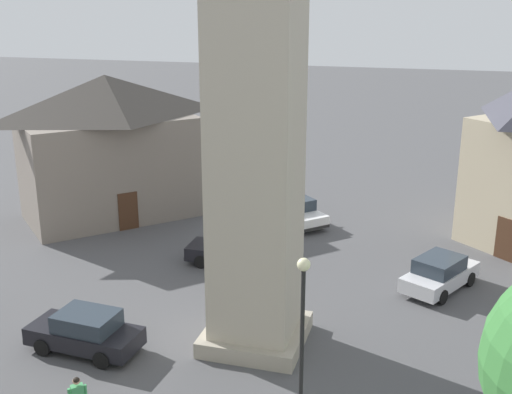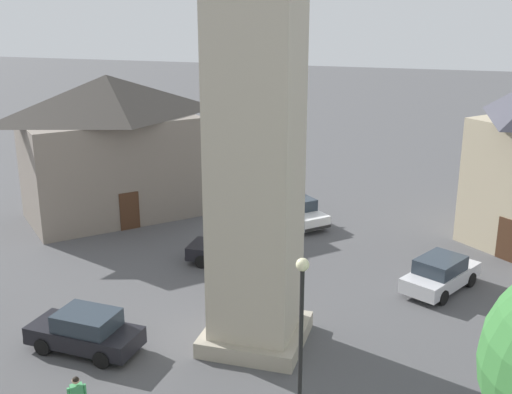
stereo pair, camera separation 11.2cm
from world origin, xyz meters
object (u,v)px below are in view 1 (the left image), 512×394
building_hall_far (109,146)px  lamp_post (302,326)px  car_white_side (232,250)px  car_red_corner (85,332)px  car_silver_kerb (440,273)px  car_black_far (296,211)px

building_hall_far → lamp_post: building_hall_far is taller
car_white_side → building_hall_far: size_ratio=0.38×
car_white_side → building_hall_far: bearing=-118.9°
car_red_corner → car_silver_kerb: bearing=125.9°
car_silver_kerb → car_red_corner: same height
car_red_corner → building_hall_far: bearing=-155.5°
car_silver_kerb → car_red_corner: 15.04m
car_black_far → building_hall_far: building_hall_far is taller
car_white_side → car_silver_kerb: bearing=89.6°
building_hall_far → lamp_post: bearing=41.7°
car_silver_kerb → lamp_post: size_ratio=0.77×
car_silver_kerb → lamp_post: 12.55m
car_red_corner → lamp_post: bearing=71.8°
car_silver_kerb → car_black_far: size_ratio=1.07×
car_silver_kerb → car_black_far: same height
car_black_far → lamp_post: size_ratio=0.72×
car_black_far → lamp_post: 18.95m
building_hall_far → car_black_far: bearing=98.8°
car_silver_kerb → car_white_side: 9.58m
car_red_corner → car_black_far: bearing=164.6°
car_black_far → building_hall_far: bearing=-81.2°
car_red_corner → building_hall_far: size_ratio=0.39×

